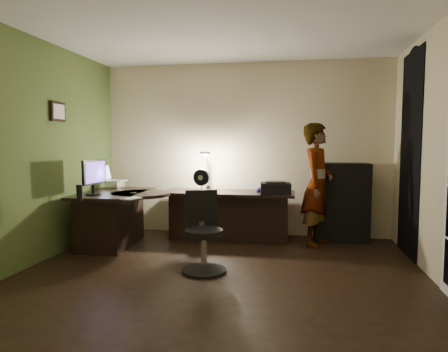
% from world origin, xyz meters
% --- Properties ---
extents(floor, '(4.50, 4.00, 0.01)m').
position_xyz_m(floor, '(0.00, 0.00, -0.01)').
color(floor, black).
rests_on(floor, ground).
extents(ceiling, '(4.50, 4.00, 0.01)m').
position_xyz_m(ceiling, '(0.00, 0.00, 2.71)').
color(ceiling, silver).
rests_on(ceiling, floor).
extents(wall_back, '(4.50, 0.01, 2.70)m').
position_xyz_m(wall_back, '(0.00, 2.00, 1.35)').
color(wall_back, beige).
rests_on(wall_back, floor).
extents(wall_front, '(4.50, 0.01, 2.70)m').
position_xyz_m(wall_front, '(0.00, -2.00, 1.35)').
color(wall_front, beige).
rests_on(wall_front, floor).
extents(wall_left, '(0.01, 4.00, 2.70)m').
position_xyz_m(wall_left, '(-2.25, 0.00, 1.35)').
color(wall_left, beige).
rests_on(wall_left, floor).
extents(wall_right, '(0.01, 4.00, 2.70)m').
position_xyz_m(wall_right, '(2.25, 0.00, 1.35)').
color(wall_right, beige).
rests_on(wall_right, floor).
extents(green_wall_overlay, '(0.00, 4.00, 2.70)m').
position_xyz_m(green_wall_overlay, '(-2.24, 0.00, 1.35)').
color(green_wall_overlay, '#4A602B').
rests_on(green_wall_overlay, floor).
extents(arched_doorway, '(0.01, 0.90, 2.60)m').
position_xyz_m(arched_doorway, '(2.24, 1.15, 1.30)').
color(arched_doorway, black).
rests_on(arched_doorway, floor).
extents(framed_picture, '(0.04, 0.30, 0.25)m').
position_xyz_m(framed_picture, '(-2.22, 0.45, 1.85)').
color(framed_picture, black).
rests_on(framed_picture, wall_left).
extents(desk_left, '(0.87, 1.36, 0.76)m').
position_xyz_m(desk_left, '(-1.71, 0.92, 0.38)').
color(desk_left, black).
rests_on(desk_left, floor).
extents(desk_right, '(1.95, 0.69, 0.73)m').
position_xyz_m(desk_right, '(-0.17, 1.54, 0.36)').
color(desk_right, black).
rests_on(desk_right, floor).
extents(cabinet, '(0.79, 0.43, 1.15)m').
position_xyz_m(cabinet, '(1.48, 1.78, 0.58)').
color(cabinet, black).
rests_on(cabinet, floor).
extents(laptop_stand, '(0.26, 0.23, 0.10)m').
position_xyz_m(laptop_stand, '(-1.94, 1.45, 0.82)').
color(laptop_stand, silver).
rests_on(laptop_stand, desk_left).
extents(laptop, '(0.36, 0.34, 0.24)m').
position_xyz_m(laptop, '(-1.94, 1.45, 0.98)').
color(laptop, silver).
rests_on(laptop, laptop_stand).
extents(monitor, '(0.14, 0.51, 0.34)m').
position_xyz_m(monitor, '(-1.82, 0.58, 0.93)').
color(monitor, black).
rests_on(monitor, desk_left).
extents(mouse, '(0.06, 0.09, 0.03)m').
position_xyz_m(mouse, '(-1.20, 0.15, 0.78)').
color(mouse, silver).
rests_on(mouse, desk_left).
extents(phone, '(0.07, 0.13, 0.01)m').
position_xyz_m(phone, '(-1.36, 0.82, 0.77)').
color(phone, black).
rests_on(phone, desk_left).
extents(pen, '(0.02, 0.13, 0.01)m').
position_xyz_m(pen, '(-1.23, 0.87, 0.77)').
color(pen, black).
rests_on(pen, desk_left).
extents(speaker, '(0.09, 0.09, 0.19)m').
position_xyz_m(speaker, '(-1.71, 0.04, 0.86)').
color(speaker, black).
rests_on(speaker, desk_left).
extents(notepad, '(0.23, 0.27, 0.01)m').
position_xyz_m(notepad, '(-1.17, 0.29, 0.77)').
color(notepad, silver).
rests_on(notepad, desk_left).
extents(desk_fan, '(0.25, 0.17, 0.36)m').
position_xyz_m(desk_fan, '(-0.50, 1.19, 0.90)').
color(desk_fan, black).
rests_on(desk_fan, desk_right).
extents(headphones, '(0.19, 0.14, 0.08)m').
position_xyz_m(headphones, '(0.35, 1.55, 0.76)').
color(headphones, '#1C128C').
rests_on(headphones, desk_right).
extents(printer, '(0.45, 0.36, 0.19)m').
position_xyz_m(printer, '(0.53, 1.37, 0.81)').
color(printer, black).
rests_on(printer, desk_right).
extents(desk_lamp, '(0.18, 0.30, 0.63)m').
position_xyz_m(desk_lamp, '(-0.54, 1.83, 1.03)').
color(desk_lamp, black).
rests_on(desk_lamp, desk_right).
extents(office_chair, '(0.65, 0.65, 0.91)m').
position_xyz_m(office_chair, '(-0.19, 0.01, 0.45)').
color(office_chair, black).
rests_on(office_chair, floor).
extents(person, '(0.58, 0.71, 1.73)m').
position_xyz_m(person, '(1.11, 1.47, 0.86)').
color(person, '#D8A88C').
rests_on(person, floor).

